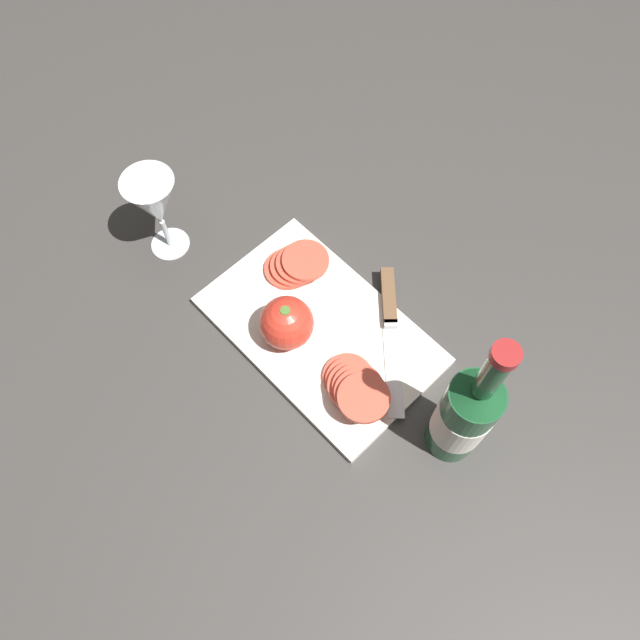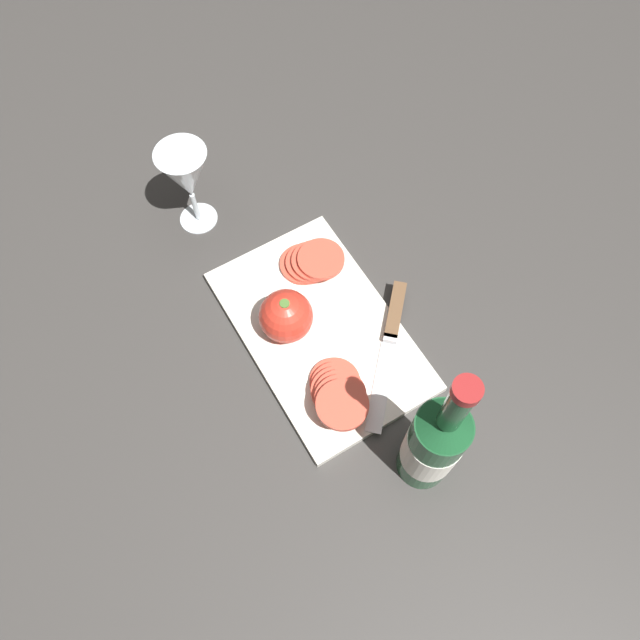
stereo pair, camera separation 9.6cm
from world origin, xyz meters
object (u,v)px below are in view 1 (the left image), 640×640
Objects in this scene: knife at (390,312)px; tomato_slice_stack_near at (356,387)px; wine_bottle at (464,415)px; wine_glass at (155,204)px; whole_tomato at (287,323)px; tomato_slice_stack_far at (296,265)px.

tomato_slice_stack_near is (0.06, -0.13, 0.02)m from knife.
knife is at bearing 157.84° from wine_bottle.
wine_bottle reaches higher than wine_glass.
wine_bottle reaches higher than tomato_slice_stack_near.
wine_bottle is 1.61× the size of knife.
knife is (0.08, 0.14, -0.04)m from whole_tomato.
tomato_slice_stack_far is (-0.22, 0.08, -0.01)m from tomato_slice_stack_near.
knife is at bearing 25.19° from wine_glass.
wine_glass is 1.35× the size of tomato_slice_stack_near.
knife is (0.36, 0.17, -0.09)m from wine_glass.
tomato_slice_stack_near is at bearing -20.95° from tomato_slice_stack_far.
wine_glass is 1.68× the size of tomato_slice_stack_far.
wine_glass is at bearing -171.14° from wine_bottle.
whole_tomato reaches higher than knife.
wine_glass is 1.98× the size of whole_tomato.
whole_tomato is 0.17m from knife.
wine_bottle is 0.30m from whole_tomato.
whole_tomato is (-0.28, -0.06, -0.05)m from wine_bottle.
tomato_slice_stack_far is (-0.36, 0.03, -0.08)m from wine_bottle.
wine_glass is 0.28m from whole_tomato.
whole_tomato reaches higher than tomato_slice_stack_near.
wine_bottle is 1.91× the size of wine_glass.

